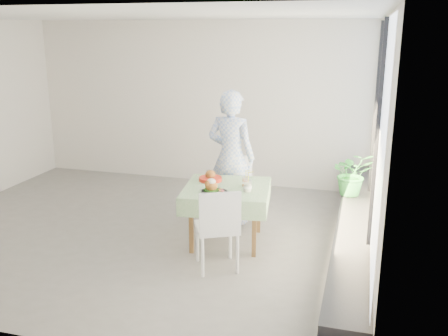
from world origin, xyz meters
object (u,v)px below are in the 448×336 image
(main_dish, at_px, (213,188))
(potted_plant, at_px, (352,173))
(cafe_table, at_px, (227,208))
(juice_cup_orange, at_px, (245,182))
(chair_near, at_px, (217,244))
(chair_far, at_px, (240,203))
(diner, at_px, (231,157))

(main_dish, distance_m, potted_plant, 1.94)
(cafe_table, xyz_separation_m, potted_plant, (1.49, 0.86, 0.33))
(cafe_table, height_order, juice_cup_orange, juice_cup_orange)
(cafe_table, bearing_deg, chair_near, -82.76)
(main_dish, bearing_deg, chair_near, -67.56)
(juice_cup_orange, height_order, potted_plant, potted_plant)
(chair_far, xyz_separation_m, main_dish, (-0.10, -0.98, 0.52))
(chair_far, relative_size, diner, 0.49)
(main_dish, distance_m, juice_cup_orange, 0.47)
(cafe_table, xyz_separation_m, main_dish, (-0.10, -0.25, 0.34))
(main_dish, bearing_deg, diner, 92.31)
(chair_near, distance_m, diner, 1.61)
(diner, bearing_deg, chair_near, 107.37)
(cafe_table, distance_m, diner, 0.89)
(cafe_table, bearing_deg, main_dish, -112.46)
(chair_near, bearing_deg, main_dish, 112.44)
(diner, bearing_deg, juice_cup_orange, 127.40)
(main_dish, bearing_deg, chair_far, 84.18)
(juice_cup_orange, bearing_deg, diner, 119.21)
(chair_near, bearing_deg, diner, 99.19)
(cafe_table, distance_m, chair_near, 0.75)
(cafe_table, relative_size, juice_cup_orange, 4.73)
(chair_near, xyz_separation_m, main_dish, (-0.20, 0.48, 0.50))
(cafe_table, height_order, potted_plant, potted_plant)
(main_dish, xyz_separation_m, juice_cup_orange, (0.32, 0.34, 0.00))
(cafe_table, xyz_separation_m, diner, (-0.14, 0.73, 0.47))
(chair_far, xyz_separation_m, potted_plant, (1.49, 0.13, 0.51))
(cafe_table, distance_m, juice_cup_orange, 0.41)
(chair_near, distance_m, main_dish, 0.72)
(chair_near, height_order, main_dish, chair_near)
(chair_far, xyz_separation_m, diner, (-0.14, 0.01, 0.65))
(chair_far, height_order, potted_plant, potted_plant)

